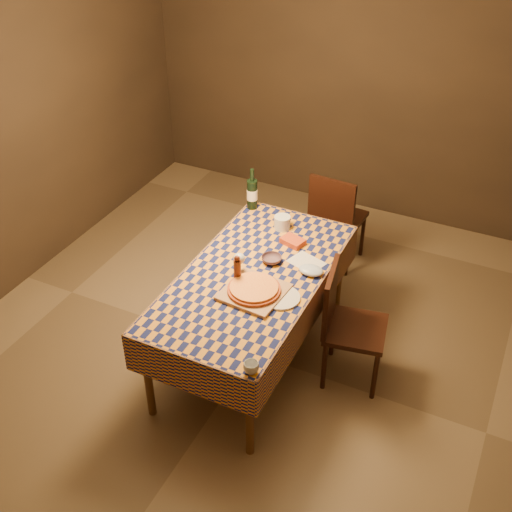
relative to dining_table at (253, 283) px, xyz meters
The scene contains 16 objects.
room 0.66m from the dining_table, ahead, with size 5.00×5.10×2.70m.
dining_table is the anchor object (origin of this frame).
cutting_board 0.23m from the dining_table, 62.09° to the right, with size 0.40×0.40×0.02m, color #A6754E.
pizza 0.24m from the dining_table, 62.09° to the right, with size 0.44×0.44×0.04m.
pepper_mill 0.22m from the dining_table, 117.18° to the right, with size 0.06×0.06×0.22m.
bowl 0.23m from the dining_table, 74.67° to the left, with size 0.15×0.15×0.05m, color #583E4A.
wine_glass 0.22m from the dining_table, 168.29° to the right, with size 0.08×0.08×0.16m.
wine_bottle 0.94m from the dining_table, 116.30° to the left, with size 0.10×0.10×0.35m.
deli_tub 0.66m from the dining_table, 95.15° to the left, with size 0.13×0.13×0.11m, color silver.
takeout_container 0.50m from the dining_table, 78.23° to the left, with size 0.17×0.12×0.04m, color #C6411A.
white_plate 0.33m from the dining_table, 28.94° to the right, with size 0.27×0.27×0.02m, color silver.
tumbler 0.95m from the dining_table, 64.70° to the right, with size 0.09×0.09×0.07m, color silver.
flour_patch 0.42m from the dining_table, 46.48° to the left, with size 0.24×0.18×0.00m, color silver.
flour_bag 0.42m from the dining_table, 28.33° to the left, with size 0.18×0.13×0.05m, color #AEC3DE.
chair_far 1.40m from the dining_table, 84.54° to the left, with size 0.45×0.45×0.93m.
chair_right 0.70m from the dining_table, ahead, with size 0.50×0.49×0.93m.
Camera 1 is at (1.58, -3.24, 3.50)m, focal length 45.00 mm.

